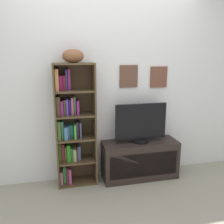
# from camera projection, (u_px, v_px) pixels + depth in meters

# --- Properties ---
(back_wall) EXTENTS (4.80, 0.08, 2.55)m
(back_wall) POSITION_uv_depth(u_px,v_px,m) (105.00, 84.00, 3.17)
(back_wall) COLOR silver
(back_wall) RESTS_ON ground
(bookshelf) EXTENTS (0.50, 0.27, 1.56)m
(bookshelf) POSITION_uv_depth(u_px,v_px,m) (71.00, 127.00, 3.06)
(bookshelf) COLOR #4D3D27
(bookshelf) RESTS_ON ground
(football) EXTENTS (0.29, 0.20, 0.16)m
(football) POSITION_uv_depth(u_px,v_px,m) (73.00, 56.00, 2.84)
(football) COLOR brown
(football) RESTS_ON bookshelf
(tv_stand) EXTENTS (1.02, 0.36, 0.51)m
(tv_stand) POSITION_uv_depth(u_px,v_px,m) (140.00, 159.00, 3.30)
(tv_stand) COLOR #2A211E
(tv_stand) RESTS_ON ground
(television) EXTENTS (0.68, 0.22, 0.52)m
(television) POSITION_uv_depth(u_px,v_px,m) (141.00, 123.00, 3.18)
(television) COLOR black
(television) RESTS_ON tv_stand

